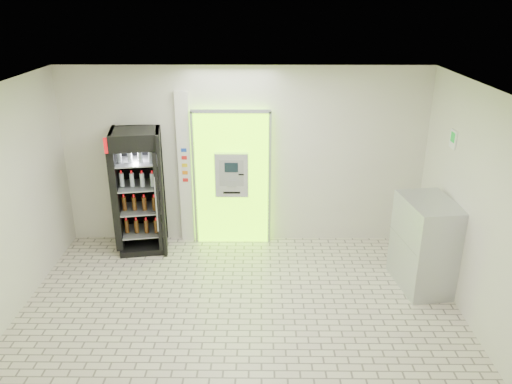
{
  "coord_description": "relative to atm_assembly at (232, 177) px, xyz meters",
  "views": [
    {
      "loc": [
        0.27,
        -5.41,
        4.01
      ],
      "look_at": [
        0.21,
        1.2,
        1.39
      ],
      "focal_mm": 35.0,
      "sensor_mm": 36.0,
      "label": 1
    }
  ],
  "objects": [
    {
      "name": "atm_assembly",
      "position": [
        0.0,
        0.0,
        0.0
      ],
      "size": [
        1.3,
        0.24,
        2.33
      ],
      "color": "#81FF02",
      "rests_on": "ground"
    },
    {
      "name": "exit_sign",
      "position": [
        3.19,
        -1.01,
        0.95
      ],
      "size": [
        0.02,
        0.22,
        0.26
      ],
      "color": "white",
      "rests_on": "room_shell"
    },
    {
      "name": "ground",
      "position": [
        0.2,
        -2.41,
        -1.17
      ],
      "size": [
        6.0,
        6.0,
        0.0
      ],
      "primitive_type": "plane",
      "color": "#BDAE9C",
      "rests_on": "ground"
    },
    {
      "name": "pillar",
      "position": [
        -0.78,
        0.04,
        0.13
      ],
      "size": [
        0.22,
        0.11,
        2.6
      ],
      "color": "silver",
      "rests_on": "ground"
    },
    {
      "name": "steel_cabinet",
      "position": [
        2.86,
        -1.41,
        -0.5
      ],
      "size": [
        0.81,
        1.09,
        1.34
      ],
      "rotation": [
        0.0,
        0.0,
        0.14
      ],
      "color": "#B0B2B8",
      "rests_on": "ground"
    },
    {
      "name": "room_shell",
      "position": [
        0.2,
        -2.41,
        0.67
      ],
      "size": [
        6.0,
        6.0,
        6.0
      ],
      "color": "silver",
      "rests_on": "ground"
    },
    {
      "name": "beverage_cooler",
      "position": [
        -1.5,
        -0.26,
        -0.19
      ],
      "size": [
        0.88,
        0.83,
        2.05
      ],
      "rotation": [
        0.0,
        0.0,
        0.18
      ],
      "color": "black",
      "rests_on": "ground"
    }
  ]
}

